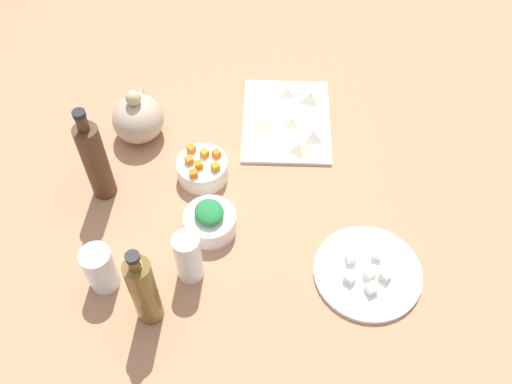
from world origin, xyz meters
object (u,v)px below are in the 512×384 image
bowl_greens (210,222)px  bottle_1 (94,160)px  plate_tofu (367,273)px  drinking_glass_0 (188,257)px  bowl_carrots (202,169)px  bottle_0 (143,291)px  teapot (137,118)px  cutting_board (286,121)px  drinking_glass_1 (99,269)px

bowl_greens → bottle_1: bottle_1 is taller
plate_tofu → bottle_1: bearing=69.6°
drinking_glass_0 → bowl_carrots: bearing=-2.3°
drinking_glass_0 → bottle_0: bearing=141.5°
teapot → bottle_1: 21.85cm
bowl_greens → bottle_1: bearing=67.6°
teapot → drinking_glass_0: teapot is taller
teapot → drinking_glass_0: 46.69cm
bottle_1 → bowl_greens: bearing=-112.4°
cutting_board → plate_tofu: (-48.40, -17.29, 0.10)cm
cutting_board → plate_tofu: size_ratio=1.27×
cutting_board → drinking_glass_1: bearing=139.8°
bottle_1 → drinking_glass_0: bearing=-135.0°
teapot → bottle_1: (-19.90, 6.75, 5.99)cm
bottle_0 → bottle_1: (33.81, 15.52, 1.26)cm
cutting_board → bottle_0: (-58.35, 31.44, 10.41)cm
bowl_greens → bottle_1: (11.35, 27.53, 9.50)cm
drinking_glass_1 → bottle_1: bearing=9.2°
bowl_carrots → drinking_glass_0: (-28.72, 1.13, 4.40)cm
bowl_greens → bowl_carrots: bowl_carrots is taller
bottle_0 → drinking_glass_0: bottle_0 is taller
bottle_0 → bottle_1: 37.22cm
bowl_carrots → teapot: (14.81, 17.98, 3.45)cm
plate_tofu → drinking_glass_0: drinking_glass_0 is taller
bowl_carrots → cutting_board: bearing=-48.8°
cutting_board → bowl_greens: (-35.89, 19.43, 2.17)cm
drinking_glass_1 → drinking_glass_0: bearing=-83.1°
bottle_0 → drinking_glass_0: 13.53cm
bowl_greens → drinking_glass_1: (-14.62, 23.33, 3.40)cm
plate_tofu → bowl_carrots: 49.04cm
bottle_1 → drinking_glass_1: bottle_1 is taller
bowl_carrots → drinking_glass_0: size_ratio=0.92×
bowl_carrots → drinking_glass_0: drinking_glass_0 is taller
teapot → bottle_1: bearing=161.3°
teapot → plate_tofu: bearing=-127.3°
bottle_1 → bottle_0: bearing=-155.3°
bowl_greens → teapot: bearing=33.6°
teapot → bottle_0: bearing=-170.7°
bowl_greens → drinking_glass_1: bearing=122.1°
plate_tofu → bowl_greens: size_ratio=1.98×
cutting_board → drinking_glass_1: size_ratio=2.60×
bowl_greens → bottle_1: size_ratio=0.44×
plate_tofu → bottle_0: (-9.95, 48.73, 10.31)cm
bowl_greens → bottle_0: bottle_0 is taller
bowl_carrots → drinking_glass_1: size_ratio=1.08×
cutting_board → drinking_glass_0: (-48.17, 23.36, 6.63)cm
cutting_board → bottle_1: bearing=117.6°
bottle_0 → teapot: bearing=9.3°
cutting_board → drinking_glass_1: (-50.52, 42.76, 5.56)cm
bottle_1 → drinking_glass_0: (-23.63, -23.60, -5.04)cm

